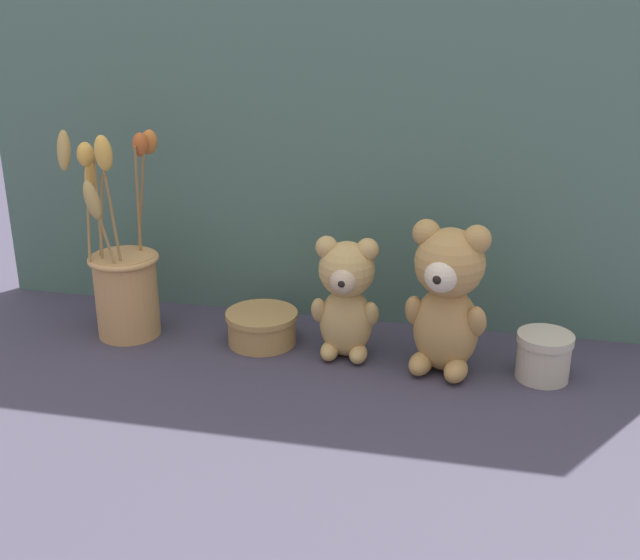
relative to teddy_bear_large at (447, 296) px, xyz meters
The scene contains 7 objects.
ground_plane 0.23m from the teddy_bear_large, behind, with size 4.00×4.00×0.00m, color #3D3847.
backdrop_wall 0.37m from the teddy_bear_large, 139.42° to the left, with size 1.22×0.02×0.77m.
teddy_bear_large is the anchor object (origin of this frame).
teddy_bear_medium 0.15m from the teddy_bear_large, behind, with size 0.10×0.10×0.19m.
flower_vase 0.52m from the teddy_bear_large, behind, with size 0.14×0.14×0.34m.
decorative_tin_tall 0.17m from the teddy_bear_large, ahead, with size 0.08×0.08×0.07m.
decorative_tin_short 0.31m from the teddy_bear_large, behind, with size 0.12×0.12×0.05m.
Camera 1 is at (0.25, -1.09, 0.56)m, focal length 45.00 mm.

